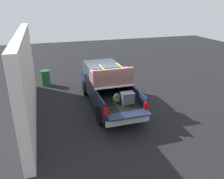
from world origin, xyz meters
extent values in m
plane|color=black|center=(0.00, 0.00, 0.00)|extent=(40.00, 40.00, 0.00)
cube|color=#162138|center=(0.00, 0.00, 0.63)|extent=(5.50, 1.92, 0.45)
cube|color=black|center=(-1.20, 0.00, 0.87)|extent=(2.80, 1.80, 0.04)
cube|color=#162138|center=(-1.20, 0.93, 1.10)|extent=(2.80, 0.06, 0.50)
cube|color=#162138|center=(-1.20, -0.93, 1.10)|extent=(2.80, 0.06, 0.50)
cube|color=#162138|center=(0.17, 0.00, 1.10)|extent=(0.06, 1.80, 0.50)
cube|color=#162138|center=(-2.88, 0.00, 0.87)|extent=(0.55, 1.80, 0.04)
cube|color=#B2B2B7|center=(-0.43, 0.00, 1.37)|extent=(1.25, 1.92, 0.04)
cube|color=#162138|center=(1.35, 0.00, 1.10)|extent=(2.30, 1.92, 0.50)
cube|color=#2D3842|center=(1.25, 0.00, 1.64)|extent=(1.94, 1.76, 0.59)
cube|color=#162138|center=(2.70, 0.00, 1.04)|extent=(0.40, 1.82, 0.38)
cube|color=#B2B2B7|center=(-2.72, 0.00, 0.52)|extent=(0.24, 1.92, 0.24)
cube|color=red|center=(-2.62, 0.88, 1.03)|extent=(0.06, 0.20, 0.28)
cube|color=red|center=(-2.62, -0.88, 1.03)|extent=(0.06, 0.20, 0.28)
cylinder|color=black|center=(1.75, 0.88, 0.42)|extent=(0.85, 0.30, 0.85)
cylinder|color=black|center=(1.75, -0.88, 0.42)|extent=(0.85, 0.30, 0.85)
cylinder|color=black|center=(-1.75, 0.88, 0.42)|extent=(0.85, 0.30, 0.85)
cylinder|color=black|center=(-1.75, -0.88, 0.42)|extent=(0.85, 0.30, 0.85)
cube|color=#474C56|center=(-1.85, -0.32, 1.12)|extent=(0.40, 0.55, 0.45)
cube|color=#31353C|center=(-1.85, -0.32, 1.37)|extent=(0.44, 0.59, 0.05)
ellipsoid|color=#384728|center=(-1.70, 0.11, 1.12)|extent=(0.20, 0.32, 0.46)
ellipsoid|color=#384728|center=(-1.81, 0.11, 1.05)|extent=(0.09, 0.22, 0.20)
cube|color=brown|center=(-0.43, 0.00, 1.60)|extent=(0.94, 1.97, 0.42)
cube|color=brown|center=(-0.81, 0.00, 2.01)|extent=(0.16, 1.97, 0.40)
cube|color=brown|center=(-0.38, 0.88, 1.92)|extent=(0.70, 0.20, 0.22)
cube|color=brown|center=(-0.38, -0.88, 1.92)|extent=(0.70, 0.20, 0.22)
cube|color=yellow|center=(-0.43, 0.44, 2.22)|extent=(1.04, 0.03, 0.02)
cube|color=yellow|center=(-0.43, -0.44, 2.22)|extent=(1.04, 0.03, 0.02)
cube|color=silver|center=(-0.20, 3.85, 1.96)|extent=(8.27, 0.36, 3.93)
cylinder|color=#1E592D|center=(4.08, 3.04, 0.45)|extent=(0.56, 0.56, 0.90)
cylinder|color=#1E592D|center=(4.08, 3.04, 0.94)|extent=(0.60, 0.60, 0.08)
camera|label=1|loc=(-10.38, 3.05, 5.19)|focal=36.16mm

